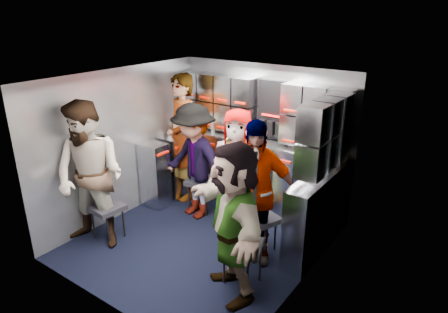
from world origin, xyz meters
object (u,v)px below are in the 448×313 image
Objects in this scene: attendant_arc_c at (237,167)px; attendant_arc_d at (253,193)px; attendant_standing at (182,138)px; attendant_arc_e at (233,221)px; jump_seat_center at (244,189)px; jump_seat_near_right at (242,248)px; attendant_arc_a at (90,177)px; attendant_arc_b at (194,162)px; jump_seat_near_left at (107,209)px; jump_seat_mid_right at (260,220)px; jump_seat_mid_left at (203,183)px.

attendant_arc_d reaches higher than attendant_arc_c.
attendant_standing is 1.16× the size of attendant_arc_e.
jump_seat_center is at bearing 69.76° from attendant_arc_c.
attendant_arc_a is (-1.92, -0.42, 0.50)m from jump_seat_near_right.
jump_seat_near_right is 0.31× the size of attendant_arc_b.
attendant_arc_c is at bearing 50.73° from jump_seat_near_left.
attendant_arc_c reaches higher than jump_seat_near_right.
jump_seat_mid_right is 0.26× the size of attendant_standing.
attendant_standing is 1.13× the size of attendant_arc_d.
jump_seat_center is at bearing 47.64° from attendant_arc_b.
jump_seat_center is 1.74m from attendant_arc_e.
jump_seat_near_right is at bearing -37.65° from jump_seat_mid_left.
jump_seat_mid_left is 1.43m from attendant_arc_d.
attendant_arc_c is at bearing 126.10° from jump_seat_near_right.
attendant_arc_c is (0.00, -0.18, 0.40)m from jump_seat_center.
attendant_arc_a is 1.42m from attendant_arc_b.
attendant_arc_e is (0.16, -0.81, 0.42)m from jump_seat_mid_right.
attendant_arc_c is at bearing 22.00° from attendant_standing.
attendant_standing reaches higher than jump_seat_center.
attendant_arc_c reaches higher than jump_seat_center.
jump_seat_mid_right is 1.00× the size of jump_seat_near_right.
attendant_standing is at bearing 124.77° from attendant_arc_d.
attendant_arc_e is at bearing -42.04° from jump_seat_mid_left.
jump_seat_near_right is 2.36m from attendant_standing.
attendant_arc_e is (0.81, -1.29, 0.03)m from attendant_arc_c.
attendant_arc_e is (1.92, -1.44, -0.13)m from attendant_standing.
jump_seat_near_left is 1.89m from jump_seat_center.
attendant_standing is 2.40m from attendant_arc_e.
jump_seat_mid_right is 1.31m from attendant_arc_b.
attendant_standing is at bearing 160.28° from jump_seat_mid_left.
jump_seat_near_left is at bearing -149.51° from attendant_arc_c.
attendant_arc_a is 1.15× the size of attendant_arc_c.
jump_seat_center is 0.98× the size of jump_seat_mid_right.
attendant_arc_b is (-0.00, -0.18, 0.39)m from jump_seat_mid_left.
attendant_arc_c is 0.96× the size of attendant_arc_e.
attendant_arc_b is at bearing -178.57° from attendant_arc_c.
jump_seat_center is at bearing 122.12° from jump_seat_near_right.
attendant_arc_e is at bearing -61.14° from jump_seat_center.
jump_seat_mid_left is at bearing 67.66° from jump_seat_near_left.
attendant_arc_b is 0.95× the size of attendant_arc_d.
attendant_arc_b reaches higher than jump_seat_near_left.
jump_seat_mid_left is 1.75m from jump_seat_near_right.
jump_seat_mid_left reaches higher than jump_seat_near_left.
jump_seat_near_left is at bearing 170.87° from attendant_arc_d.
jump_seat_mid_left is 0.43m from attendant_arc_b.
attendant_arc_b reaches higher than jump_seat_center.
attendant_arc_a is 1.12× the size of attendant_arc_b.
jump_seat_mid_left is 0.30× the size of attendant_arc_e.
attendant_arc_b is 1.75m from attendant_arc_e.
jump_seat_center is at bearing 31.26° from attendant_standing.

